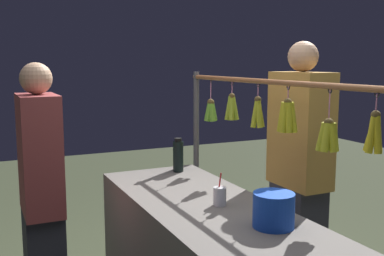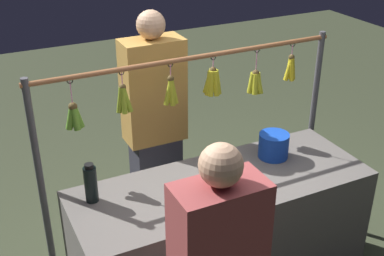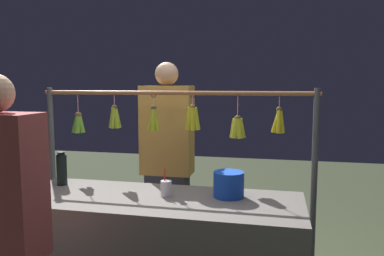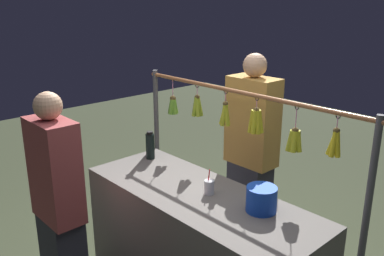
{
  "view_description": "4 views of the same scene",
  "coord_description": "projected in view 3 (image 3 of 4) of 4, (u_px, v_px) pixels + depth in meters",
  "views": [
    {
      "loc": [
        -2.24,
        1.15,
        1.67
      ],
      "look_at": [
        0.2,
        0.0,
        1.28
      ],
      "focal_mm": 43.19,
      "sensor_mm": 36.0,
      "label": 1
    },
    {
      "loc": [
        1.34,
        2.29,
        2.58
      ],
      "look_at": [
        0.21,
        0.0,
        1.29
      ],
      "focal_mm": 47.18,
      "sensor_mm": 36.0,
      "label": 2
    },
    {
      "loc": [
        -0.76,
        2.35,
        1.61
      ],
      "look_at": [
        -0.24,
        0.0,
        1.34
      ],
      "focal_mm": 35.96,
      "sensor_mm": 36.0,
      "label": 3
    },
    {
      "loc": [
        -1.96,
        1.88,
        2.22
      ],
      "look_at": [
        0.07,
        0.0,
        1.35
      ],
      "focal_mm": 39.0,
      "sensor_mm": 36.0,
      "label": 4
    }
  ],
  "objects": [
    {
      "name": "display_rack",
      "position": [
        174.0,
        146.0,
        2.9
      ],
      "size": [
        2.11,
        0.12,
        1.59
      ],
      "color": "#4C4C51",
      "rests_on": "ground"
    },
    {
      "name": "water_bottle",
      "position": [
        62.0,
        169.0,
        2.84
      ],
      "size": [
        0.08,
        0.08,
        0.25
      ],
      "color": "black",
      "rests_on": "market_counter"
    },
    {
      "name": "blue_bucket",
      "position": [
        229.0,
        184.0,
        2.54
      ],
      "size": [
        0.2,
        0.2,
        0.17
      ],
      "primitive_type": "cylinder",
      "color": "blue",
      "rests_on": "market_counter"
    },
    {
      "name": "drink_cup",
      "position": [
        166.0,
        188.0,
        2.56
      ],
      "size": [
        0.07,
        0.07,
        0.18
      ],
      "color": "silver",
      "rests_on": "market_counter"
    },
    {
      "name": "vendor_person",
      "position": [
        167.0,
        169.0,
        3.28
      ],
      "size": [
        0.43,
        0.23,
        1.79
      ],
      "color": "#2D2D38",
      "rests_on": "ground"
    },
    {
      "name": "customer_person",
      "position": [
        3.0,
        251.0,
        1.83
      ],
      "size": [
        0.39,
        0.21,
        1.66
      ],
      "color": "#2D2D38",
      "rests_on": "ground"
    }
  ]
}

